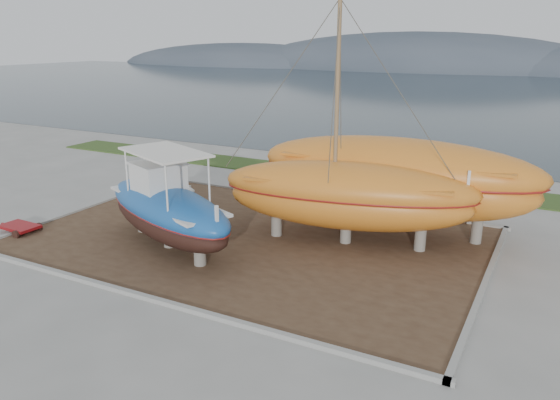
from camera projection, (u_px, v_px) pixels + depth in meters
The scene contains 11 objects.
ground at pixel (192, 276), 18.94m from camera, with size 140.00×140.00×0.00m, color gray.
dirt_patch at pixel (251, 239), 22.31m from camera, with size 18.00×12.00×0.06m, color #422D1E.
curb_frame at pixel (251, 238), 22.30m from camera, with size 18.60×12.60×0.15m, color gray, non-canonical shape.
grass_strip at pixel (351, 177), 32.04m from camera, with size 44.00×3.00×0.08m, color #284219.
sea at pixel (487, 94), 78.17m from camera, with size 260.00×100.00×0.04m, color #16252D, non-canonical shape.
mountain_ridge at pixel (522, 72), 124.71m from camera, with size 200.00×36.00×20.00m, color #333D49, non-canonical shape.
blue_caique at pixel (167, 200), 20.90m from camera, with size 7.96×2.49×3.83m, color #19529C, non-canonical shape.
white_dinghy at pixel (159, 194), 26.49m from camera, with size 3.76×1.41×1.13m, color silver, non-canonical shape.
orange_sailboat at pixel (350, 128), 20.55m from camera, with size 10.02×2.95×9.24m, color #C76E1E, non-canonical shape.
orange_bare_hull at pixel (394, 186), 22.69m from camera, with size 11.79×3.54×3.87m, color #C76E1E, non-canonical shape.
red_trailer at pixel (20, 229), 23.06m from camera, with size 2.42×1.21×0.34m, color maroon, non-canonical shape.
Camera 1 is at (10.81, -13.92, 8.02)m, focal length 35.00 mm.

